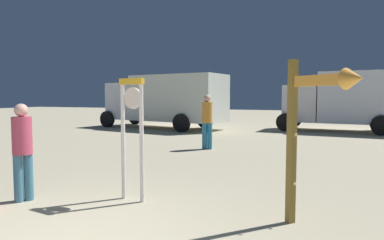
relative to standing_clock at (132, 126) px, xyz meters
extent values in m
cylinder|color=white|center=(-0.20, 0.03, -0.28)|extent=(0.07, 0.07, 1.96)
cylinder|color=white|center=(0.20, -0.04, -0.28)|extent=(0.07, 0.07, 1.96)
cube|color=yellow|center=(0.00, -0.01, 0.75)|extent=(0.49, 0.16, 0.10)
cylinder|color=silver|center=(0.00, 0.02, 0.47)|extent=(0.36, 0.10, 0.36)
cube|color=black|center=(0.01, 0.05, 0.47)|extent=(0.08, 0.03, 0.05)
cube|color=black|center=(0.01, 0.05, 0.47)|extent=(0.12, 0.03, 0.10)
cube|color=olive|center=(2.58, -0.13, -0.13)|extent=(0.14, 0.14, 2.26)
cube|color=#FFA63B|center=(2.91, -0.44, 0.70)|extent=(0.63, 0.60, 0.14)
cone|color=#FFA63B|center=(3.28, -0.79, 0.70)|extent=(0.33, 0.33, 0.25)
sphere|color=#FFEF8C|center=(2.64, -0.18, -0.69)|extent=(0.04, 0.04, 0.04)
sphere|color=#FED884|center=(2.64, -0.18, -0.02)|extent=(0.04, 0.04, 0.04)
sphere|color=#F2ED8F|center=(2.64, -0.18, 0.66)|extent=(0.04, 0.04, 0.04)
cylinder|color=teal|center=(-1.73, -0.76, -0.86)|extent=(0.15, 0.15, 0.79)
cylinder|color=teal|center=(-1.65, -0.62, -0.86)|extent=(0.15, 0.15, 0.79)
cylinder|color=#C0425B|center=(-1.69, -0.69, -0.15)|extent=(0.31, 0.31, 0.63)
sphere|color=#E7A998|center=(-1.69, -0.69, 0.27)|extent=(0.22, 0.22, 0.22)
cylinder|color=teal|center=(-0.62, 5.69, -0.82)|extent=(0.16, 0.16, 0.87)
cylinder|color=teal|center=(-0.45, 5.71, -0.82)|extent=(0.16, 0.16, 0.87)
cylinder|color=orange|center=(-0.53, 5.70, -0.04)|extent=(0.35, 0.35, 0.69)
sphere|color=#D8A789|center=(-0.53, 5.70, 0.43)|extent=(0.24, 0.24, 0.24)
cube|color=silver|center=(-4.09, 11.68, 0.40)|extent=(5.28, 3.23, 2.41)
cube|color=silver|center=(-7.42, 12.33, 0.21)|extent=(2.16, 2.52, 2.03)
cube|color=black|center=(-8.30, 12.50, 0.62)|extent=(0.39, 1.84, 0.90)
cylinder|color=black|center=(-7.84, 13.62, -0.81)|extent=(0.93, 0.42, 0.90)
cylinder|color=black|center=(-8.29, 11.29, -0.81)|extent=(0.93, 0.42, 0.90)
cylinder|color=black|center=(-2.90, 12.66, -0.81)|extent=(0.93, 0.42, 0.90)
cylinder|color=black|center=(-3.36, 10.33, -0.81)|extent=(0.93, 0.42, 0.90)
cube|color=silver|center=(5.00, 13.37, 0.43)|extent=(4.36, 2.66, 2.48)
cube|color=silver|center=(2.07, 13.64, 0.12)|extent=(1.83, 2.31, 1.86)
cube|color=black|center=(1.25, 13.72, 0.49)|extent=(0.20, 1.82, 0.82)
cylinder|color=black|center=(1.58, 14.85, -0.81)|extent=(0.92, 0.33, 0.90)
cylinder|color=black|center=(1.36, 12.55, -0.81)|extent=(0.92, 0.33, 0.90)
cylinder|color=black|center=(5.77, 14.46, -0.81)|extent=(0.92, 0.33, 0.90)
cylinder|color=black|center=(5.56, 12.15, -0.81)|extent=(0.92, 0.33, 0.90)
camera|label=1|loc=(2.92, -4.94, 0.51)|focal=31.75mm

